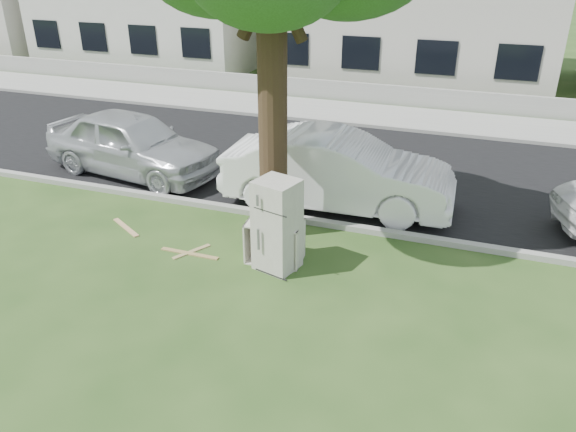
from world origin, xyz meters
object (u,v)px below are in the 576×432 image
(car_left, at_px, (132,143))
(car_center, at_px, (338,171))
(fridge, at_px, (277,225))
(cabinet, at_px, (275,241))

(car_left, bearing_deg, car_center, -83.07)
(fridge, xyz_separation_m, car_left, (-5.02, 3.10, -0.05))
(cabinet, bearing_deg, car_left, 145.43)
(cabinet, distance_m, car_center, 2.77)
(fridge, bearing_deg, cabinet, 137.27)
(fridge, height_order, cabinet, fridge)
(cabinet, xyz_separation_m, car_left, (-4.89, 2.89, 0.40))
(cabinet, height_order, car_left, car_left)
(car_left, bearing_deg, cabinet, -111.55)
(cabinet, relative_size, car_center, 0.20)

